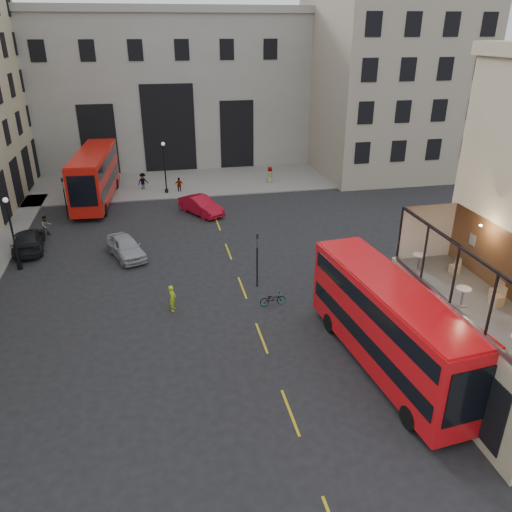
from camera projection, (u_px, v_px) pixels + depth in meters
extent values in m
plane|color=black|center=(333.00, 406.00, 22.61)|extent=(140.00, 140.00, 0.00)
cube|color=black|center=(439.00, 356.00, 22.70)|extent=(0.08, 9.20, 3.00)
cube|color=beige|center=(427.00, 231.00, 25.76)|extent=(3.00, 0.04, 2.90)
cube|color=black|center=(493.00, 243.00, 20.70)|extent=(3.00, 10.00, 0.04)
cube|color=slate|center=(449.00, 305.00, 21.59)|extent=(0.12, 10.00, 0.18)
cube|color=black|center=(460.00, 247.00, 20.44)|extent=(0.12, 10.00, 0.10)
cube|color=beige|center=(472.00, 240.00, 24.35)|extent=(0.04, 0.45, 0.55)
cylinder|color=#FFD899|center=(481.00, 225.00, 22.65)|extent=(0.12, 0.12, 0.05)
cube|color=#BAB08C|center=(470.00, 348.00, 22.88)|extent=(3.00, 11.00, 4.50)
cube|color=slate|center=(480.00, 304.00, 21.92)|extent=(3.00, 10.00, 0.10)
cube|color=#9C9992|center=(165.00, 88.00, 60.73)|extent=(34.00, 10.00, 18.00)
cube|color=#9C9992|center=(159.00, 10.00, 57.16)|extent=(35.00, 10.60, 0.80)
cube|color=black|center=(169.00, 129.00, 57.90)|extent=(6.00, 0.12, 10.00)
cube|color=black|center=(99.00, 140.00, 56.84)|extent=(4.00, 0.12, 8.00)
cube|color=black|center=(237.00, 135.00, 59.78)|extent=(4.00, 0.12, 8.00)
cube|color=gray|center=(385.00, 82.00, 57.79)|extent=(16.00, 18.00, 20.00)
cube|color=slate|center=(165.00, 182.00, 55.34)|extent=(40.00, 12.00, 0.12)
cylinder|color=black|center=(257.00, 267.00, 32.54)|extent=(0.10, 0.10, 2.80)
imported|color=black|center=(257.00, 241.00, 31.75)|extent=(0.16, 0.20, 1.00)
cylinder|color=black|center=(66.00, 204.00, 44.22)|extent=(0.10, 0.10, 2.80)
imported|color=black|center=(63.00, 184.00, 43.43)|extent=(0.16, 0.20, 1.00)
cylinder|color=black|center=(13.00, 237.00, 34.48)|extent=(0.14, 0.14, 5.00)
cylinder|color=black|center=(20.00, 266.00, 35.42)|extent=(0.36, 0.36, 0.50)
sphere|color=silver|center=(5.00, 200.00, 33.38)|extent=(0.36, 0.36, 0.36)
cylinder|color=black|center=(165.00, 170.00, 50.77)|extent=(0.14, 0.14, 5.00)
cylinder|color=black|center=(167.00, 191.00, 51.70)|extent=(0.36, 0.36, 0.50)
sphere|color=silver|center=(163.00, 144.00, 49.67)|extent=(0.36, 0.36, 0.36)
cube|color=red|center=(388.00, 324.00, 24.27)|extent=(3.86, 11.96, 4.16)
cube|color=black|center=(387.00, 334.00, 24.51)|extent=(3.83, 11.32, 0.85)
cube|color=black|center=(391.00, 301.00, 23.74)|extent=(3.83, 11.32, 0.85)
cube|color=red|center=(393.00, 285.00, 23.39)|extent=(3.72, 11.71, 0.13)
cylinder|color=black|center=(330.00, 323.00, 28.02)|extent=(0.41, 1.09, 1.07)
cylinder|color=black|center=(368.00, 316.00, 28.68)|extent=(0.41, 1.09, 1.07)
cylinder|color=black|center=(409.00, 418.00, 21.19)|extent=(0.41, 1.09, 1.07)
cylinder|color=black|center=(457.00, 406.00, 21.85)|extent=(0.41, 1.09, 1.07)
cube|color=red|center=(95.00, 175.00, 48.32)|extent=(3.77, 12.65, 4.42)
cube|color=black|center=(96.00, 181.00, 48.57)|extent=(3.76, 11.97, 0.91)
cube|color=black|center=(93.00, 161.00, 47.75)|extent=(3.76, 11.97, 0.91)
cube|color=red|center=(92.00, 152.00, 47.38)|extent=(3.63, 12.39, 0.14)
cylinder|color=black|center=(91.00, 185.00, 52.64)|extent=(0.40, 1.15, 1.13)
cylinder|color=black|center=(116.00, 184.00, 52.94)|extent=(0.40, 1.15, 1.13)
cylinder|color=black|center=(75.00, 211.00, 45.10)|extent=(0.40, 1.15, 1.13)
cylinder|color=black|center=(105.00, 210.00, 45.40)|extent=(0.40, 1.15, 1.13)
imported|color=#9D9EA5|center=(126.00, 247.00, 37.08)|extent=(3.45, 5.09, 1.61)
imported|color=#A20A1D|center=(201.00, 206.00, 45.76)|extent=(4.02, 5.14, 1.63)
imported|color=black|center=(28.00, 240.00, 38.33)|extent=(2.82, 5.56, 1.55)
imported|color=gray|center=(273.00, 299.00, 30.73)|extent=(1.64, 0.61, 0.85)
imported|color=#B0DA17|center=(172.00, 298.00, 30.01)|extent=(0.53, 0.68, 1.65)
imported|color=gray|center=(46.00, 226.00, 41.02)|extent=(1.00, 0.91, 1.68)
imported|color=gray|center=(143.00, 182.00, 52.50)|extent=(1.38, 1.18, 1.85)
imported|color=gray|center=(179.00, 185.00, 51.90)|extent=(0.94, 0.43, 1.58)
imported|color=gray|center=(270.00, 175.00, 55.00)|extent=(0.89, 1.05, 1.82)
cylinder|color=beige|center=(464.00, 289.00, 21.44)|extent=(0.67, 0.67, 0.04)
cylinder|color=slate|center=(462.00, 297.00, 21.61)|extent=(0.09, 0.09, 0.78)
cylinder|color=slate|center=(461.00, 305.00, 21.77)|extent=(0.49, 0.49, 0.03)
cylinder|color=silver|center=(420.00, 255.00, 24.70)|extent=(0.65, 0.65, 0.04)
cylinder|color=slate|center=(419.00, 262.00, 24.86)|extent=(0.09, 0.09, 0.75)
cylinder|color=slate|center=(417.00, 269.00, 25.02)|extent=(0.47, 0.47, 0.03)
cube|color=tan|center=(495.00, 294.00, 22.20)|extent=(0.43, 0.43, 0.45)
cube|color=tan|center=(501.00, 285.00, 22.06)|extent=(0.05, 0.42, 0.40)
cube|color=tan|center=(497.00, 301.00, 21.63)|extent=(0.50, 0.50, 0.49)
cube|color=tan|center=(503.00, 290.00, 21.49)|extent=(0.09, 0.46, 0.44)
cube|color=tan|center=(454.00, 269.00, 24.53)|extent=(0.44, 0.44, 0.42)
cube|color=tan|center=(459.00, 261.00, 24.42)|extent=(0.09, 0.39, 0.37)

